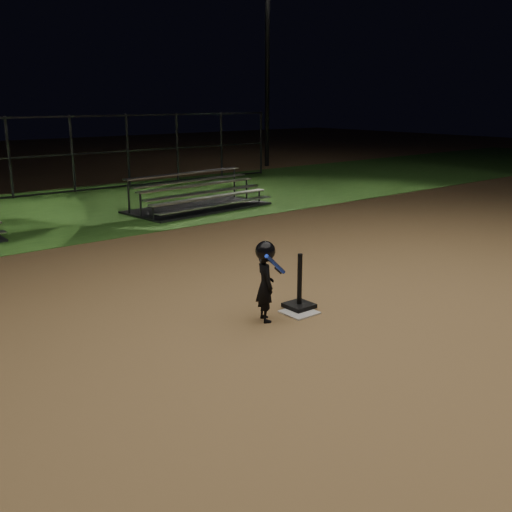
{
  "coord_description": "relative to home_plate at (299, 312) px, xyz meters",
  "views": [
    {
      "loc": [
        -5.54,
        -5.82,
        3.01
      ],
      "look_at": [
        0.0,
        1.0,
        0.65
      ],
      "focal_mm": 41.19,
      "sensor_mm": 36.0,
      "label": 1
    }
  ],
  "objects": [
    {
      "name": "grass_strip",
      "position": [
        0.0,
        10.0,
        -0.01
      ],
      "size": [
        60.0,
        8.0,
        0.01
      ],
      "primitive_type": "cube",
      "color": "#2E5F1E",
      "rests_on": "ground"
    },
    {
      "name": "child_batter",
      "position": [
        -0.57,
        0.09,
        0.6
      ],
      "size": [
        0.52,
        0.49,
        1.15
      ],
      "rotation": [
        0.0,
        0.0,
        1.2
      ],
      "color": "black",
      "rests_on": "ground"
    },
    {
      "name": "light_pole_right",
      "position": [
        12.0,
        14.94,
        4.93
      ],
      "size": [
        0.9,
        0.53,
        8.3
      ],
      "color": "#2D2D30",
      "rests_on": "ground"
    },
    {
      "name": "home_plate",
      "position": [
        0.0,
        0.0,
        0.0
      ],
      "size": [
        0.45,
        0.45,
        0.02
      ],
      "primitive_type": "cube",
      "color": "beige",
      "rests_on": "ground"
    },
    {
      "name": "bleacher_right",
      "position": [
        3.49,
        7.85,
        0.19
      ],
      "size": [
        4.14,
        2.31,
        0.97
      ],
      "rotation": [
        0.0,
        0.0,
        0.1
      ],
      "color": "#B0B1B5",
      "rests_on": "ground"
    },
    {
      "name": "batting_tee",
      "position": [
        0.12,
        0.13,
        0.17
      ],
      "size": [
        0.38,
        0.38,
        0.82
      ],
      "color": "black",
      "rests_on": "home_plate"
    },
    {
      "name": "ground",
      "position": [
        0.0,
        0.0,
        -0.01
      ],
      "size": [
        80.0,
        80.0,
        0.0
      ],
      "primitive_type": "plane",
      "color": "olive",
      "rests_on": "ground"
    },
    {
      "name": "backstop_fence",
      "position": [
        0.0,
        13.0,
        1.24
      ],
      "size": [
        20.08,
        0.08,
        2.5
      ],
      "color": "#38383D",
      "rests_on": "ground"
    }
  ]
}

